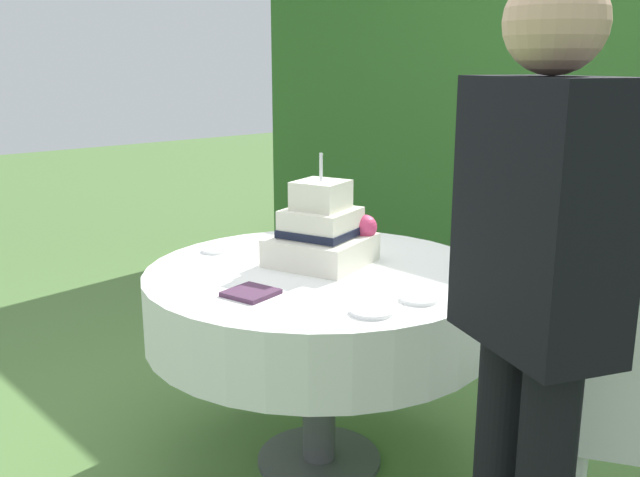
{
  "coord_description": "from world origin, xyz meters",
  "views": [
    {
      "loc": [
        1.72,
        -1.56,
        1.42
      ],
      "look_at": [
        -0.03,
        0.03,
        0.84
      ],
      "focal_mm": 39.6,
      "sensor_mm": 36.0,
      "label": 1
    }
  ],
  "objects_px": {
    "cake_table": "(319,303)",
    "wedding_cake": "(323,233)",
    "serving_plate_right": "(215,250)",
    "serving_plate_near": "(419,299)",
    "serving_plate_left": "(372,311)",
    "serving_plate_far": "(343,242)",
    "standing_person": "(534,308)",
    "napkin_stack": "(251,293)"
  },
  "relations": [
    {
      "from": "wedding_cake",
      "to": "serving_plate_left",
      "type": "xyz_separation_m",
      "value": [
        0.47,
        -0.25,
        -0.1
      ]
    },
    {
      "from": "cake_table",
      "to": "serving_plate_near",
      "type": "distance_m",
      "value": 0.46
    },
    {
      "from": "serving_plate_right",
      "to": "serving_plate_near",
      "type": "bearing_deg",
      "value": 8.42
    },
    {
      "from": "wedding_cake",
      "to": "serving_plate_far",
      "type": "height_order",
      "value": "wedding_cake"
    },
    {
      "from": "cake_table",
      "to": "serving_plate_left",
      "type": "distance_m",
      "value": 0.48
    },
    {
      "from": "serving_plate_right",
      "to": "standing_person",
      "type": "height_order",
      "value": "standing_person"
    },
    {
      "from": "napkin_stack",
      "to": "standing_person",
      "type": "xyz_separation_m",
      "value": [
        0.93,
        0.04,
        0.19
      ]
    },
    {
      "from": "cake_table",
      "to": "wedding_cake",
      "type": "xyz_separation_m",
      "value": [
        -0.05,
        0.06,
        0.23
      ]
    },
    {
      "from": "cake_table",
      "to": "serving_plate_far",
      "type": "xyz_separation_m",
      "value": [
        -0.2,
        0.31,
        0.13
      ]
    },
    {
      "from": "cake_table",
      "to": "napkin_stack",
      "type": "distance_m",
      "value": 0.37
    },
    {
      "from": "serving_plate_near",
      "to": "serving_plate_far",
      "type": "xyz_separation_m",
      "value": [
        -0.65,
        0.31,
        0.0
      ]
    },
    {
      "from": "cake_table",
      "to": "serving_plate_near",
      "type": "relative_size",
      "value": 10.29
    },
    {
      "from": "serving_plate_far",
      "to": "serving_plate_left",
      "type": "height_order",
      "value": "same"
    },
    {
      "from": "serving_plate_right",
      "to": "standing_person",
      "type": "distance_m",
      "value": 1.45
    },
    {
      "from": "cake_table",
      "to": "serving_plate_far",
      "type": "height_order",
      "value": "serving_plate_far"
    },
    {
      "from": "serving_plate_left",
      "to": "wedding_cake",
      "type": "bearing_deg",
      "value": 152.54
    },
    {
      "from": "wedding_cake",
      "to": "cake_table",
      "type": "bearing_deg",
      "value": -51.32
    },
    {
      "from": "cake_table",
      "to": "serving_plate_far",
      "type": "distance_m",
      "value": 0.39
    },
    {
      "from": "serving_plate_left",
      "to": "serving_plate_right",
      "type": "relative_size",
      "value": 1.24
    },
    {
      "from": "wedding_cake",
      "to": "serving_plate_left",
      "type": "height_order",
      "value": "wedding_cake"
    },
    {
      "from": "serving_plate_left",
      "to": "standing_person",
      "type": "xyz_separation_m",
      "value": [
        0.57,
        -0.11,
        0.19
      ]
    },
    {
      "from": "serving_plate_far",
      "to": "napkin_stack",
      "type": "relative_size",
      "value": 0.81
    },
    {
      "from": "wedding_cake",
      "to": "serving_plate_left",
      "type": "relative_size",
      "value": 3.12
    },
    {
      "from": "serving_plate_near",
      "to": "standing_person",
      "type": "distance_m",
      "value": 0.65
    },
    {
      "from": "serving_plate_near",
      "to": "serving_plate_right",
      "type": "height_order",
      "value": "same"
    },
    {
      "from": "serving_plate_right",
      "to": "cake_table",
      "type": "bearing_deg",
      "value": 16.71
    },
    {
      "from": "wedding_cake",
      "to": "serving_plate_right",
      "type": "height_order",
      "value": "wedding_cake"
    },
    {
      "from": "serving_plate_far",
      "to": "serving_plate_left",
      "type": "relative_size",
      "value": 0.9
    },
    {
      "from": "cake_table",
      "to": "standing_person",
      "type": "distance_m",
      "value": 1.08
    },
    {
      "from": "napkin_stack",
      "to": "serving_plate_far",
      "type": "bearing_deg",
      "value": 112.15
    },
    {
      "from": "wedding_cake",
      "to": "serving_plate_far",
      "type": "relative_size",
      "value": 3.48
    },
    {
      "from": "serving_plate_far",
      "to": "standing_person",
      "type": "relative_size",
      "value": 0.07
    },
    {
      "from": "serving_plate_near",
      "to": "serving_plate_right",
      "type": "distance_m",
      "value": 0.89
    },
    {
      "from": "wedding_cake",
      "to": "serving_plate_near",
      "type": "relative_size",
      "value": 3.37
    },
    {
      "from": "cake_table",
      "to": "napkin_stack",
      "type": "bearing_deg",
      "value": -79.48
    },
    {
      "from": "cake_table",
      "to": "napkin_stack",
      "type": "height_order",
      "value": "napkin_stack"
    },
    {
      "from": "wedding_cake",
      "to": "serving_plate_near",
      "type": "xyz_separation_m",
      "value": [
        0.49,
        -0.06,
        -0.1
      ]
    },
    {
      "from": "serving_plate_near",
      "to": "serving_plate_left",
      "type": "bearing_deg",
      "value": -96.16
    },
    {
      "from": "cake_table",
      "to": "standing_person",
      "type": "relative_size",
      "value": 0.75
    },
    {
      "from": "serving_plate_near",
      "to": "serving_plate_left",
      "type": "height_order",
      "value": "same"
    },
    {
      "from": "cake_table",
      "to": "serving_plate_near",
      "type": "xyz_separation_m",
      "value": [
        0.44,
        -0.0,
        0.13
      ]
    },
    {
      "from": "cake_table",
      "to": "serving_plate_left",
      "type": "xyz_separation_m",
      "value": [
        0.42,
        -0.18,
        0.13
      ]
    }
  ]
}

